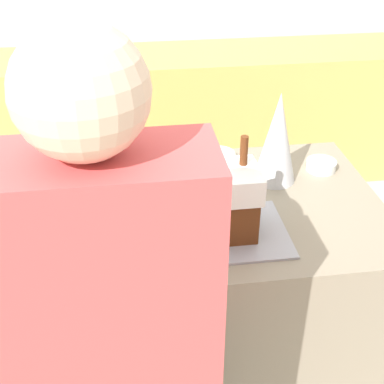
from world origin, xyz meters
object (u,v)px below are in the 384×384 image
(decorative_tree, at_px, (277,138))
(mug, at_px, (85,206))
(candy_bowl_far_right, at_px, (50,164))
(cookbook, at_px, (42,203))
(candy_bowl_center_rear, at_px, (218,157))
(gingerbread_house, at_px, (230,200))
(baking_tray, at_px, (228,232))
(candy_bowl_front_corner, at_px, (321,165))
(candy_bowl_far_left, at_px, (109,181))

(decorative_tree, distance_m, mug, 0.72)
(candy_bowl_far_right, xyz_separation_m, cookbook, (-0.01, -0.24, -0.02))
(candy_bowl_far_right, xyz_separation_m, mug, (0.15, -0.35, 0.02))
(decorative_tree, xyz_separation_m, candy_bowl_center_rear, (-0.18, 0.16, -0.15))
(cookbook, bearing_deg, mug, -33.59)
(mug, bearing_deg, candy_bowl_center_rear, 33.10)
(gingerbread_house, distance_m, decorative_tree, 0.39)
(candy_bowl_far_right, height_order, mug, mug)
(baking_tray, xyz_separation_m, decorative_tree, (0.24, 0.31, 0.17))
(baking_tray, xyz_separation_m, candy_bowl_front_corner, (0.44, 0.36, 0.02))
(candy_bowl_front_corner, bearing_deg, mug, -166.50)
(candy_bowl_front_corner, bearing_deg, candy_bowl_far_left, -178.64)
(baking_tray, xyz_separation_m, candy_bowl_far_left, (-0.37, 0.34, 0.02))
(decorative_tree, relative_size, candy_bowl_far_left, 2.48)
(decorative_tree, relative_size, mug, 3.53)
(candy_bowl_center_rear, height_order, candy_bowl_far_left, candy_bowl_far_left)
(candy_bowl_far_right, bearing_deg, candy_bowl_far_left, -34.18)
(baking_tray, relative_size, cookbook, 2.18)
(baking_tray, bearing_deg, gingerbread_house, 32.71)
(candy_bowl_center_rear, relative_size, mug, 1.40)
(cookbook, bearing_deg, candy_bowl_center_rear, 18.92)
(candy_bowl_far_left, bearing_deg, gingerbread_house, -42.43)
(gingerbread_house, relative_size, candy_bowl_center_rear, 2.36)
(decorative_tree, height_order, candy_bowl_center_rear, decorative_tree)
(decorative_tree, bearing_deg, candy_bowl_far_right, 167.74)
(decorative_tree, relative_size, candy_bowl_far_right, 2.78)
(gingerbread_house, bearing_deg, candy_bowl_center_rear, 83.69)
(candy_bowl_front_corner, height_order, candy_bowl_far_left, candy_bowl_far_left)
(gingerbread_house, bearing_deg, baking_tray, -147.29)
(baking_tray, relative_size, candy_bowl_far_right, 3.03)
(candy_bowl_far_left, relative_size, cookbook, 0.80)
(gingerbread_house, xyz_separation_m, candy_bowl_far_left, (-0.37, 0.34, -0.10))
(decorative_tree, distance_m, candy_bowl_far_left, 0.63)
(gingerbread_house, bearing_deg, mug, 161.94)
(mug, bearing_deg, candy_bowl_far_left, 67.91)
(baking_tray, xyz_separation_m, gingerbread_house, (0.00, 0.00, 0.13))
(gingerbread_house, height_order, mug, gingerbread_house)
(gingerbread_house, xyz_separation_m, cookbook, (-0.61, 0.25, -0.12))
(decorative_tree, xyz_separation_m, mug, (-0.69, -0.17, -0.12))
(cookbook, bearing_deg, gingerbread_house, -22.41)
(gingerbread_house, xyz_separation_m, candy_bowl_center_rear, (0.05, 0.48, -0.11))
(baking_tray, height_order, decorative_tree, decorative_tree)
(candy_bowl_center_rear, xyz_separation_m, cookbook, (-0.66, -0.23, -0.01))
(baking_tray, distance_m, decorative_tree, 0.43)
(cookbook, bearing_deg, candy_bowl_far_left, 21.26)
(baking_tray, bearing_deg, mug, 161.90)
(candy_bowl_far_right, height_order, cookbook, candy_bowl_far_right)
(gingerbread_house, relative_size, candy_bowl_far_left, 2.32)
(baking_tray, distance_m, mug, 0.48)
(candy_bowl_front_corner, xyz_separation_m, mug, (-0.89, -0.21, 0.03))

